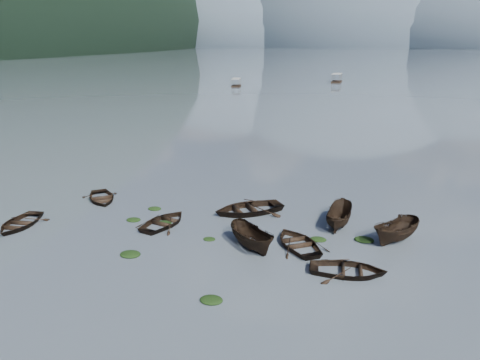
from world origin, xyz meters
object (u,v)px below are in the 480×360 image
(rowboat_0, at_px, (20,226))
(pontoon_left, at_px, (236,86))
(pontoon_centre, at_px, (336,82))
(rowboat_3, at_px, (298,246))

(rowboat_0, distance_m, pontoon_left, 97.46)
(rowboat_0, distance_m, pontoon_centre, 117.20)
(rowboat_0, relative_size, rowboat_3, 0.98)
(pontoon_left, bearing_deg, pontoon_centre, 28.73)
(rowboat_3, height_order, pontoon_centre, pontoon_centre)
(rowboat_0, bearing_deg, rowboat_3, -1.01)
(pontoon_left, height_order, pontoon_centre, pontoon_centre)
(rowboat_3, bearing_deg, pontoon_centre, -121.81)
(rowboat_0, height_order, rowboat_3, rowboat_3)
(pontoon_left, relative_size, pontoon_centre, 0.85)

